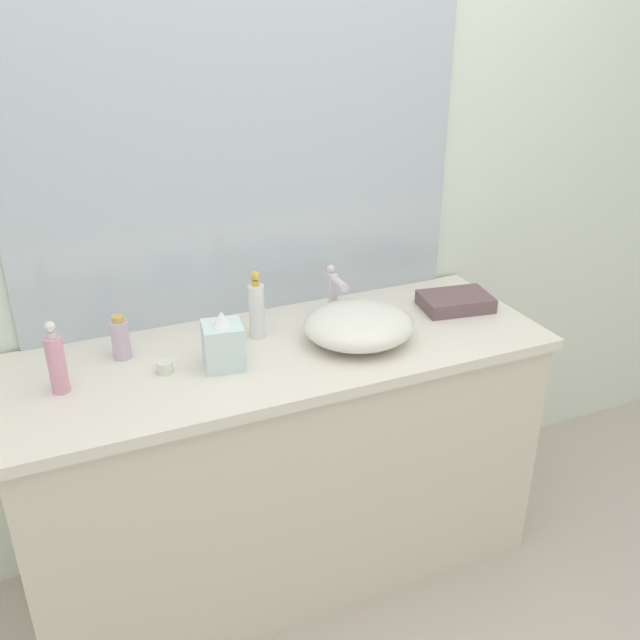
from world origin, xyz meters
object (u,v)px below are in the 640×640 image
sink_basin (359,325)px  tissue_box (223,343)px  folded_hand_towel (455,302)px  candle_jar (165,367)px  lotion_bottle (257,309)px  perfume_bottle (121,338)px  soap_dispenser (56,362)px

sink_basin → tissue_box: (-0.43, 0.01, 0.02)m
sink_basin → folded_hand_towel: size_ratio=1.48×
sink_basin → folded_hand_towel: bearing=11.9°
sink_basin → candle_jar: size_ratio=7.59×
tissue_box → candle_jar: bearing=170.0°
folded_hand_towel → tissue_box: bearing=-174.7°
lotion_bottle → perfume_bottle: (-0.41, 0.03, -0.03)m
perfume_bottle → sink_basin: bearing=-14.5°
perfume_bottle → soap_dispenser: bearing=-145.0°
sink_basin → tissue_box: 0.43m
perfume_bottle → tissue_box: tissue_box is taller
lotion_bottle → tissue_box: bearing=-136.6°
sink_basin → tissue_box: tissue_box is taller
soap_dispenser → tissue_box: bearing=-5.4°
perfume_bottle → candle_jar: perfume_bottle is taller
sink_basin → lotion_bottle: (-0.28, 0.15, 0.04)m
soap_dispenser → lotion_bottle: bearing=9.5°
perfume_bottle → lotion_bottle: bearing=-4.0°
soap_dispenser → perfume_bottle: (0.18, 0.13, -0.03)m
soap_dispenser → lotion_bottle: (0.59, 0.10, 0.01)m
lotion_bottle → folded_hand_towel: (0.69, -0.06, -0.07)m
perfume_bottle → candle_jar: (0.09, -0.14, -0.04)m
folded_hand_towel → sink_basin: bearing=-168.1°
lotion_bottle → soap_dispenser: bearing=-170.5°
perfume_bottle → candle_jar: bearing=-56.0°
soap_dispenser → candle_jar: soap_dispenser is taller
sink_basin → folded_hand_towel: 0.42m
soap_dispenser → folded_hand_towel: size_ratio=0.89×
tissue_box → folded_hand_towel: (0.84, 0.08, -0.05)m
sink_basin → candle_jar: bearing=176.4°
folded_hand_towel → soap_dispenser: bearing=-178.4°
perfume_bottle → folded_hand_towel: 1.10m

